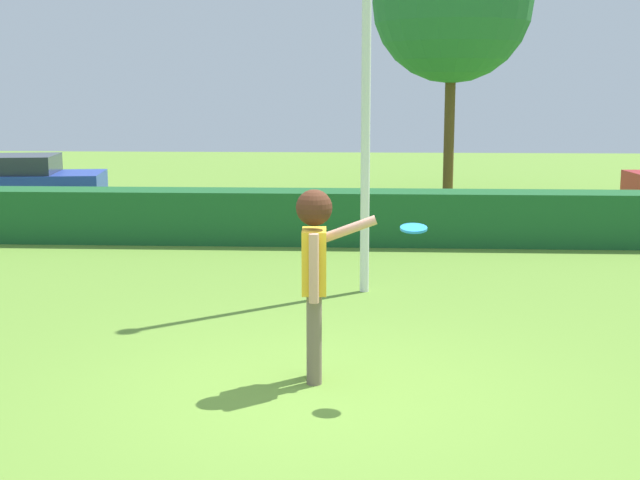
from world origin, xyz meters
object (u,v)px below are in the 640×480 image
at_px(frisbee, 414,228).
at_px(birch_tree, 452,3).
at_px(lamppost, 366,60).
at_px(person, 315,261).
at_px(parked_car_blue, 6,181).

bearing_deg(frisbee, birch_tree, 83.47).
relative_size(lamppost, birch_tree, 0.79).
height_order(person, parked_car_blue, person).
xyz_separation_m(person, frisbee, (0.87, -0.25, 0.35)).
distance_m(parked_car_blue, birch_tree, 11.75).
distance_m(lamppost, birch_tree, 11.86).
bearing_deg(parked_car_blue, person, -55.45).
distance_m(frisbee, birch_tree, 15.84).
relative_size(person, lamppost, 0.33).
xyz_separation_m(frisbee, parked_car_blue, (-8.39, 11.17, -0.79)).
distance_m(person, frisbee, 0.97).
distance_m(person, parked_car_blue, 13.26).
xyz_separation_m(lamppost, birch_tree, (2.19, 11.51, 1.83)).
height_order(frisbee, parked_car_blue, frisbee).
relative_size(person, frisbee, 7.55).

